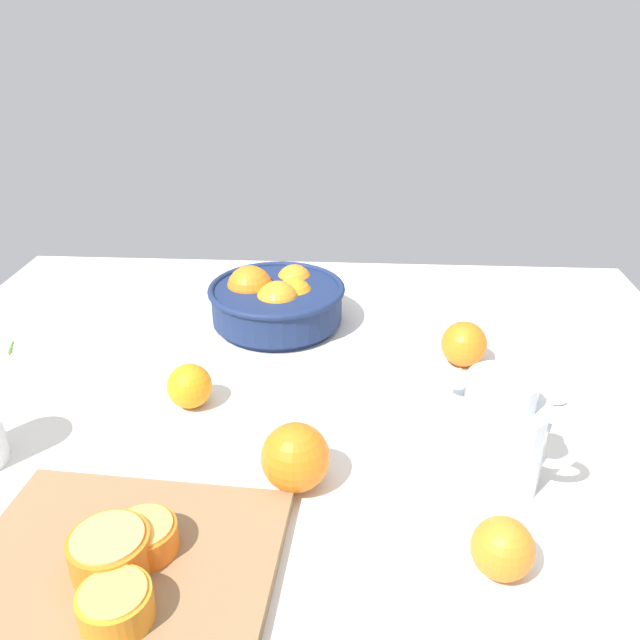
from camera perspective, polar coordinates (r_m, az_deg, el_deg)
The scene contains 13 objects.
ground_plane at distance 107.53cm, azimuth -1.49°, elevation -5.37°, with size 136.46×99.68×3.00cm, color silver.
fruit_bowl at distance 120.67cm, azimuth -3.87°, elevation 1.73°, with size 25.45×25.45×10.96cm.
juice_pitcher at distance 84.58cm, azimuth 15.21°, elevation -10.32°, with size 16.47×12.01×16.02cm.
cutting_board at distance 77.01cm, azimuth -17.05°, elevation -20.00°, with size 33.04×25.21×1.83cm, color olive.
orange_half_0 at distance 75.47cm, azimuth -15.31°, elevation -18.05°, with size 7.25×7.25×3.47cm.
orange_half_1 at distance 69.80cm, azimuth -17.66°, elevation -22.94°, with size 7.19×7.19×3.79cm.
orange_half_2 at distance 74.26cm, azimuth -18.08°, elevation -18.93°, with size 8.48×8.48×4.39cm.
loose_orange_0 at distance 81.80cm, azimuth -2.19°, elevation -12.05°, with size 8.74×8.74×8.74cm, color orange.
loose_orange_1 at distance 110.02cm, azimuth 12.64°, elevation -2.09°, with size 7.60×7.60×7.60cm, color orange.
loose_orange_2 at distance 74.69cm, azimuth 15.86°, elevation -18.89°, with size 6.76×6.76×6.76cm, color orange.
loose_orange_3 at distance 98.89cm, azimuth -11.48°, elevation -5.75°, with size 6.77×6.77×6.77cm, color orange.
spoon at distance 104.61cm, azimuth 18.20°, elevation -6.62°, with size 15.61×3.16×1.00cm.
herb_sprig_0 at distance 125.90cm, azimuth -25.73°, elevation -2.24°, with size 2.09×5.15×0.86cm.
Camera 1 is at (8.22, -90.83, 55.47)cm, focal length 36.12 mm.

